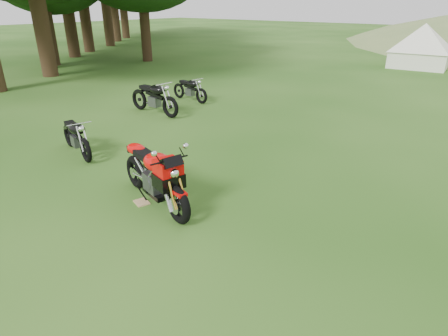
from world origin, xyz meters
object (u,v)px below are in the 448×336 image
Objects in this scene: plywood_board at (142,202)px; tent_left at (422,44)px; vintage_moto_d at (190,88)px; vintage_moto_a at (76,135)px; sport_motorcycle at (154,170)px; vintage_moto_c at (154,97)px.

tent_left reaches higher than plywood_board.
plywood_board is at bearing -48.00° from vintage_moto_d.
tent_left is at bearing 76.63° from vintage_moto_d.
sport_motorcycle is at bearing 6.40° from vintage_moto_a.
sport_motorcycle is 18.58m from tent_left.
vintage_moto_c is 0.75× the size of tent_left.
tent_left is at bearing 105.21° from sport_motorcycle.
vintage_moto_d reaches higher than plywood_board.
sport_motorcycle is at bearing -94.28° from tent_left.
vintage_moto_d is (-0.28, 1.87, -0.10)m from vintage_moto_c.
plywood_board is 7.27m from vintage_moto_d.
vintage_moto_a reaches higher than vintage_moto_d.
sport_motorcycle is at bearing 38.62° from plywood_board.
sport_motorcycle is 3.12m from vintage_moto_a.
vintage_moto_d is at bearing 100.25° from vintage_moto_c.
sport_motorcycle is 1.24× the size of vintage_moto_d.
plywood_board is at bearing -94.90° from tent_left.
plywood_board is 0.13× the size of vintage_moto_c.
sport_motorcycle reaches higher than plywood_board.
vintage_moto_c is 15.34m from tent_left.
tent_left is (2.86, 18.13, 0.73)m from vintage_moto_a.
vintage_moto_c is (-1.18, 3.35, 0.09)m from vintage_moto_a.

